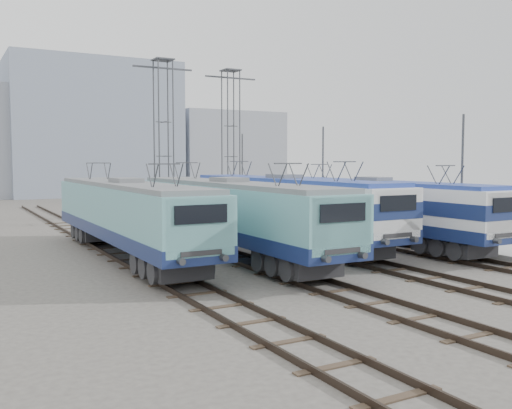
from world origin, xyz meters
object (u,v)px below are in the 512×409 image
object	(u,v)px
catenary_tower_west	(164,134)
mast_rear	(242,174)
mast_front	(462,184)
locomotive_far_right	(375,204)
locomotive_center_right	(286,203)
catenary_tower_east	(231,137)
mast_mid	(323,178)
locomotive_center_left	(231,211)
locomotive_far_left	(128,212)

from	to	relation	value
catenary_tower_west	mast_rear	bearing A→B (deg)	24.94
mast_rear	mast_front	bearing A→B (deg)	-90.00
locomotive_far_right	catenary_tower_west	distance (m)	17.53
locomotive_center_right	catenary_tower_east	world-z (taller)	catenary_tower_east
locomotive_far_right	mast_rear	distance (m)	19.70
catenary_tower_west	catenary_tower_east	size ratio (longest dim) A/B	1.00
mast_mid	mast_rear	bearing A→B (deg)	90.00
catenary_tower_west	mast_mid	size ratio (longest dim) A/B	1.71
locomotive_center_left	mast_front	size ratio (longest dim) A/B	2.56
locomotive_center_right	locomotive_far_right	distance (m)	5.01
mast_front	mast_rear	bearing A→B (deg)	90.00
catenary_tower_east	mast_mid	distance (m)	10.69
locomotive_far_left	catenary_tower_east	size ratio (longest dim) A/B	1.49
locomotive_center_left	mast_rear	distance (m)	22.46
locomotive_far_right	catenary_tower_east	bearing A→B (deg)	90.82
catenary_tower_east	mast_rear	world-z (taller)	catenary_tower_east
locomotive_center_left	mast_mid	xyz separation A→B (m)	(10.85, 7.62, 1.27)
locomotive_center_left	locomotive_center_right	distance (m)	5.04
catenary_tower_west	catenary_tower_east	bearing A→B (deg)	17.10
locomotive_center_left	mast_front	bearing A→B (deg)	-21.99
catenary_tower_west	mast_mid	bearing A→B (deg)	-42.93
locomotive_center_left	mast_mid	distance (m)	13.32
locomotive_far_left	mast_rear	size ratio (longest dim) A/B	2.55
catenary_tower_west	mast_front	bearing A→B (deg)	-66.73
locomotive_far_left	mast_mid	bearing A→B (deg)	20.33
locomotive_center_right	catenary_tower_west	world-z (taller)	catenary_tower_west
catenary_tower_west	mast_rear	size ratio (longest dim) A/B	1.71
locomotive_center_right	locomotive_far_left	bearing A→B (deg)	-177.92
locomotive_far_left	locomotive_far_right	size ratio (longest dim) A/B	1.02
mast_front	mast_mid	world-z (taller)	same
locomotive_far_right	catenary_tower_west	bearing A→B (deg)	113.44
catenary_tower_west	mast_rear	world-z (taller)	catenary_tower_west
catenary_tower_east	mast_mid	bearing A→B (deg)	-78.14
catenary_tower_east	mast_mid	xyz separation A→B (m)	(2.10, -10.00, -3.14)
locomotive_center_left	locomotive_far_right	distance (m)	9.00
catenary_tower_west	mast_rear	distance (m)	9.99
locomotive_center_left	catenary_tower_east	bearing A→B (deg)	63.59
locomotive_center_right	catenary_tower_west	xyz separation A→B (m)	(-2.25, 13.36, 4.32)
locomotive_center_left	mast_front	xyz separation A→B (m)	(10.85, -4.38, 1.27)
catenary_tower_east	mast_rear	distance (m)	4.28
locomotive_center_left	mast_rear	size ratio (longest dim) A/B	2.56
locomotive_center_right	mast_mid	world-z (taller)	mast_mid
catenary_tower_east	locomotive_far_left	bearing A→B (deg)	-130.19
locomotive_far_left	mast_front	bearing A→B (deg)	-22.36
locomotive_center_left	catenary_tower_east	world-z (taller)	catenary_tower_east
locomotive_far_right	mast_mid	size ratio (longest dim) A/B	2.49
locomotive_center_right	mast_rear	xyz separation A→B (m)	(6.35, 17.36, 1.18)
catenary_tower_west	locomotive_center_right	bearing A→B (deg)	-80.44
locomotive_center_left	locomotive_far_right	size ratio (longest dim) A/B	1.03
catenary_tower_west	mast_front	xyz separation A→B (m)	(8.60, -20.00, -3.14)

